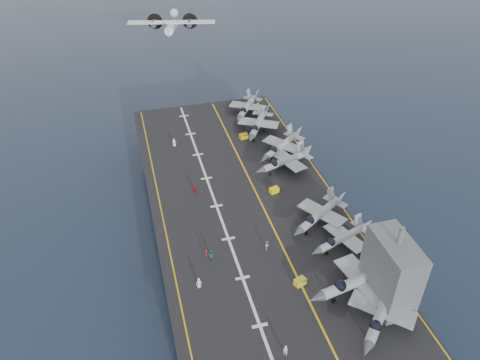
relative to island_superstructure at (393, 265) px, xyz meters
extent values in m
plane|color=#142135|center=(-15.00, 30.00, -17.90)|extent=(500.00, 500.00, 0.00)
cube|color=#56595E|center=(-15.00, 30.00, -12.90)|extent=(36.00, 90.00, 10.00)
cube|color=black|center=(-15.00, 30.00, -7.70)|extent=(38.00, 92.00, 0.40)
cube|color=gold|center=(-12.00, 30.00, -7.48)|extent=(0.35, 90.00, 0.02)
cube|color=silver|center=(-21.00, 30.00, -7.48)|extent=(0.50, 90.00, 0.02)
cube|color=gold|center=(-32.00, 30.00, -7.48)|extent=(0.25, 90.00, 0.02)
cube|color=gold|center=(3.50, 30.00, -7.48)|extent=(0.25, 90.00, 0.02)
imported|color=silver|center=(-28.46, 9.91, -6.50)|extent=(1.22, 0.83, 1.99)
imported|color=#B21919|center=(-25.98, 16.22, -6.60)|extent=(0.88, 1.18, 1.79)
imported|color=#2A7E39|center=(-25.14, 15.77, -6.56)|extent=(1.34, 1.16, 1.88)
imported|color=#B40B10|center=(-24.42, 35.30, -6.49)|extent=(1.41, 1.16, 2.01)
imported|color=white|center=(-25.78, 55.20, -6.48)|extent=(1.38, 1.08, 2.03)
imported|color=silver|center=(-18.94, -5.70, -6.55)|extent=(1.37, 1.30, 1.90)
imported|color=silver|center=(-14.84, 15.71, -6.64)|extent=(0.86, 1.13, 1.71)
camera|label=1|loc=(-35.53, -42.45, 52.08)|focal=35.00mm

